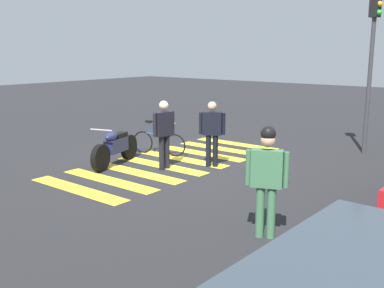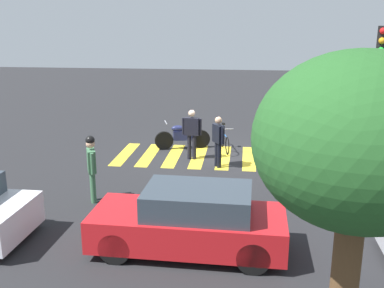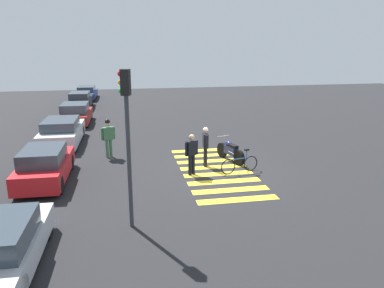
{
  "view_description": "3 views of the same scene",
  "coord_description": "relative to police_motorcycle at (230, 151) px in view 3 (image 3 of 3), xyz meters",
  "views": [
    {
      "loc": [
        8.93,
        7.88,
        2.98
      ],
      "look_at": [
        0.73,
        1.28,
        0.79
      ],
      "focal_mm": 42.11,
      "sensor_mm": 36.0,
      "label": 1
    },
    {
      "loc": [
        -1.16,
        15.45,
        4.71
      ],
      "look_at": [
        0.53,
        1.3,
        0.82
      ],
      "focal_mm": 42.28,
      "sensor_mm": 36.0,
      "label": 2
    },
    {
      "loc": [
        -14.85,
        3.83,
        5.3
      ],
      "look_at": [
        0.06,
        1.02,
        1.2
      ],
      "focal_mm": 35.56,
      "sensor_mm": 36.0,
      "label": 3
    }
  ],
  "objects": [
    {
      "name": "police_motorcycle",
      "position": [
        0.0,
        0.0,
        0.0
      ],
      "size": [
        2.06,
        0.86,
        1.07
      ],
      "color": "black",
      "rests_on": "ground_plane"
    },
    {
      "name": "car_black_suv",
      "position": [
        16.04,
        8.07,
        0.18
      ],
      "size": [
        4.23,
        1.77,
        1.35
      ],
      "color": "black",
      "rests_on": "ground_plane"
    },
    {
      "name": "officer_by_motorcycle",
      "position": [
        -1.47,
        2.08,
        0.5
      ],
      "size": [
        0.43,
        0.59,
        1.71
      ],
      "color": "black",
      "rests_on": "ground_plane"
    },
    {
      "name": "car_blue_hatchback",
      "position": [
        21.37,
        7.95,
        0.13
      ],
      "size": [
        4.63,
        1.77,
        1.25
      ],
      "color": "black",
      "rests_on": "ground_plane"
    },
    {
      "name": "crosswalk_stripes",
      "position": [
        -1.16,
        0.98,
        -0.47
      ],
      "size": [
        6.75,
        2.91,
        0.01
      ],
      "color": "yellow",
      "rests_on": "ground_plane"
    },
    {
      "name": "leaning_bicycle",
      "position": [
        -1.59,
        0.06,
        -0.11
      ],
      "size": [
        0.54,
        1.7,
        0.99
      ],
      "color": "black",
      "rests_on": "ground_plane"
    },
    {
      "name": "traffic_light_pole",
      "position": [
        -5.58,
        4.67,
        2.58
      ],
      "size": [
        0.3,
        0.35,
        4.6
      ],
      "color": "#38383D",
      "rests_on": "ground_plane"
    },
    {
      "name": "officer_on_foot",
      "position": [
        -0.5,
        1.29,
        0.54
      ],
      "size": [
        0.69,
        0.25,
        1.76
      ],
      "color": "black",
      "rests_on": "ground_plane"
    },
    {
      "name": "car_maroon_wagon",
      "position": [
        9.82,
        7.81,
        0.19
      ],
      "size": [
        4.02,
        1.94,
        1.39
      ],
      "color": "black",
      "rests_on": "ground_plane"
    },
    {
      "name": "car_red_convertible",
      "position": [
        -1.26,
        7.81,
        0.19
      ],
      "size": [
        4.07,
        1.76,
        1.4
      ],
      "color": "black",
      "rests_on": "ground_plane"
    },
    {
      "name": "pedestrian_bystander",
      "position": [
        1.67,
        5.46,
        0.6
      ],
      "size": [
        0.38,
        0.64,
        1.84
      ],
      "color": "#3F724C",
      "rests_on": "ground_plane"
    },
    {
      "name": "car_white_van",
      "position": [
        4.53,
        7.96,
        0.2
      ],
      "size": [
        4.58,
        1.98,
        1.39
      ],
      "color": "black",
      "rests_on": "ground_plane"
    },
    {
      "name": "ground_plane",
      "position": [
        -1.16,
        0.98,
        -0.48
      ],
      "size": [
        60.0,
        60.0,
        0.0
      ],
      "primitive_type": "plane",
      "color": "#232326"
    },
    {
      "name": "car_silver_sedan",
      "position": [
        -7.27,
        7.77,
        0.14
      ],
      "size": [
        4.12,
        1.79,
        1.3
      ],
      "color": "black",
      "rests_on": "ground_plane"
    }
  ]
}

